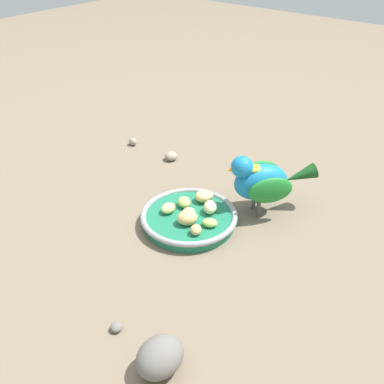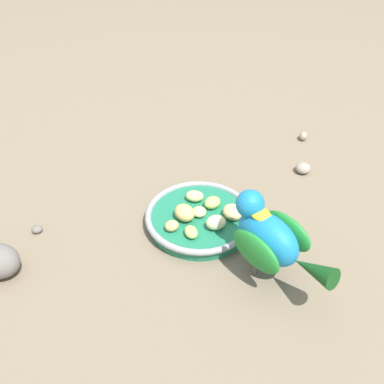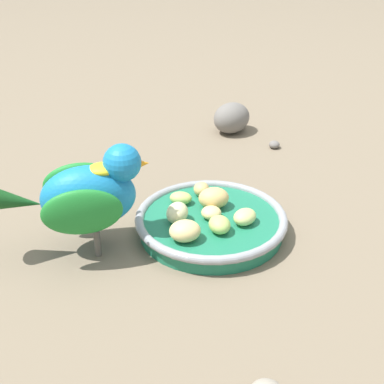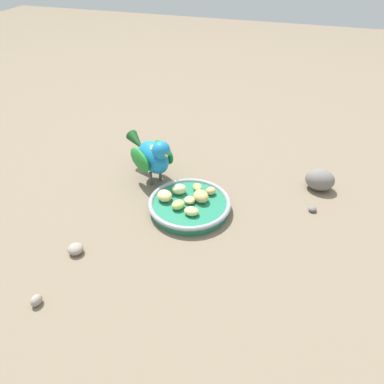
% 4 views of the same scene
% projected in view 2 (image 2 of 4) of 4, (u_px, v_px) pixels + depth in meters
% --- Properties ---
extents(ground_plane, '(4.00, 4.00, 0.00)m').
position_uv_depth(ground_plane, '(187.00, 222.00, 0.77)').
color(ground_plane, '#756651').
extents(feeding_bowl, '(0.19, 0.19, 0.03)m').
position_uv_depth(feeding_bowl, '(199.00, 218.00, 0.76)').
color(feeding_bowl, '#1E7251').
rests_on(feeding_bowl, ground_plane).
extents(apple_piece_0, '(0.05, 0.05, 0.02)m').
position_uv_depth(apple_piece_0, '(233.00, 212.00, 0.74)').
color(apple_piece_0, '#E5C67F').
rests_on(apple_piece_0, feeding_bowl).
extents(apple_piece_1, '(0.03, 0.03, 0.02)m').
position_uv_depth(apple_piece_1, '(195.00, 196.00, 0.78)').
color(apple_piece_1, '#C6D17A').
rests_on(apple_piece_1, feeding_bowl).
extents(apple_piece_2, '(0.04, 0.03, 0.02)m').
position_uv_depth(apple_piece_2, '(191.00, 232.00, 0.71)').
color(apple_piece_2, '#B2CC66').
rests_on(apple_piece_2, feeding_bowl).
extents(apple_piece_3, '(0.05, 0.05, 0.03)m').
position_uv_depth(apple_piece_3, '(183.00, 212.00, 0.74)').
color(apple_piece_3, tan).
rests_on(apple_piece_3, feeding_bowl).
extents(apple_piece_4, '(0.03, 0.03, 0.02)m').
position_uv_depth(apple_piece_4, '(172.00, 226.00, 0.72)').
color(apple_piece_4, tan).
rests_on(apple_piece_4, feeding_bowl).
extents(apple_piece_5, '(0.04, 0.04, 0.03)m').
position_uv_depth(apple_piece_5, '(216.00, 222.00, 0.72)').
color(apple_piece_5, beige).
rests_on(apple_piece_5, feeding_bowl).
extents(apple_piece_6, '(0.04, 0.04, 0.02)m').
position_uv_depth(apple_piece_6, '(200.00, 211.00, 0.75)').
color(apple_piece_6, '#E5C67F').
rests_on(apple_piece_6, feeding_bowl).
extents(apple_piece_7, '(0.04, 0.04, 0.02)m').
position_uv_depth(apple_piece_7, '(212.00, 202.00, 0.77)').
color(apple_piece_7, '#B2CC66').
rests_on(apple_piece_7, feeding_bowl).
extents(parrot, '(0.14, 0.17, 0.13)m').
position_uv_depth(parrot, '(270.00, 237.00, 0.63)').
color(parrot, '#59544C').
rests_on(parrot, ground_plane).
extents(pebble_0, '(0.02, 0.02, 0.02)m').
position_uv_depth(pebble_0, '(303.00, 136.00, 0.99)').
color(pebble_0, gray).
rests_on(pebble_0, ground_plane).
extents(pebble_1, '(0.04, 0.04, 0.02)m').
position_uv_depth(pebble_1, '(303.00, 168.00, 0.88)').
color(pebble_1, gray).
rests_on(pebble_1, ground_plane).
extents(pebble_2, '(0.03, 0.03, 0.01)m').
position_uv_depth(pebble_2, '(37.00, 229.00, 0.75)').
color(pebble_2, slate).
rests_on(pebble_2, ground_plane).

